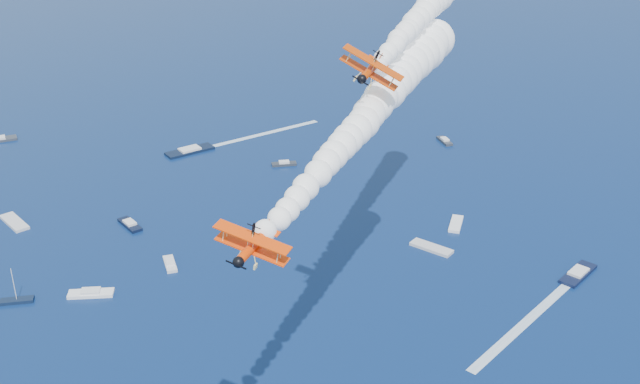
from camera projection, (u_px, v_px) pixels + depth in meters
biplane_lead at (370, 70)px, 104.22m from camera, size 12.15×12.90×9.08m
biplane_trail at (253, 245)px, 78.87m from camera, size 10.72×11.55×6.88m
smoke_trail_trail at (370, 113)px, 106.09m from camera, size 71.72×66.01×12.02m
spectator_boats at (92, 218)px, 192.89m from camera, size 220.51×169.04×0.70m
boat_wakes at (96, 169)px, 220.34m from camera, size 157.41×214.74×0.04m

